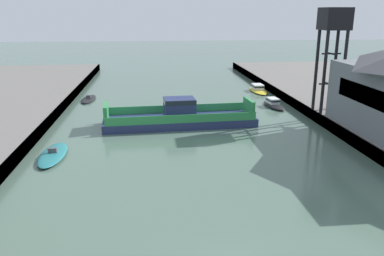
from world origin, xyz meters
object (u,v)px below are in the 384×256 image
at_px(moored_boat_mid_left, 53,155).
at_px(chain_ferry, 180,117).
at_px(moored_boat_near_right, 89,99).
at_px(crane_tower, 334,30).
at_px(moored_boat_near_left, 273,104).
at_px(moored_boat_mid_right, 258,89).

bearing_deg(moored_boat_mid_left, chain_ferry, 36.99).
xyz_separation_m(moored_boat_near_right, moored_boat_mid_left, (0.38, -28.64, 0.05)).
height_order(moored_boat_near_right, moored_boat_mid_left, moored_boat_mid_left).
bearing_deg(crane_tower, moored_boat_near_right, 153.67).
bearing_deg(moored_boat_near_left, chain_ferry, -150.27).
xyz_separation_m(moored_boat_near_right, crane_tower, (35.87, -17.75, 12.55)).
relative_size(moored_boat_near_left, moored_boat_mid_right, 0.85).
bearing_deg(moored_boat_near_left, crane_tower, -63.44).
distance_m(moored_boat_near_right, moored_boat_mid_left, 28.64).
bearing_deg(moored_boat_near_right, moored_boat_mid_left, -89.23).
xyz_separation_m(chain_ferry, moored_boat_near_left, (16.26, 9.29, -0.62)).
bearing_deg(moored_boat_near_left, moored_boat_mid_left, -146.69).
relative_size(moored_boat_mid_left, crane_tower, 0.56).
xyz_separation_m(chain_ferry, moored_boat_mid_left, (-14.54, -10.96, -0.87)).
height_order(chain_ferry, moored_boat_near_right, chain_ferry).
distance_m(moored_boat_mid_left, moored_boat_mid_right, 46.09).
distance_m(chain_ferry, moored_boat_near_right, 23.16).
bearing_deg(crane_tower, moored_boat_mid_left, -162.95).
height_order(chain_ferry, crane_tower, crane_tower).
relative_size(chain_ferry, crane_tower, 1.49).
height_order(moored_boat_near_left, moored_boat_near_right, moored_boat_near_left).
bearing_deg(moored_boat_mid_right, moored_boat_near_right, -171.57).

